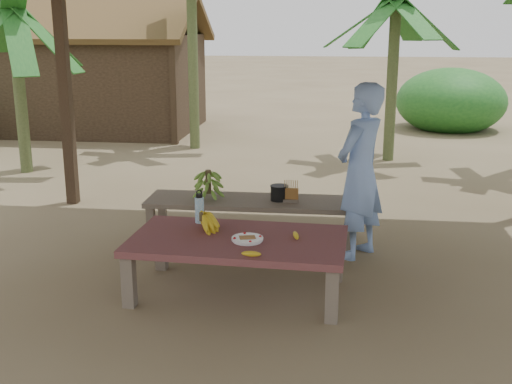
# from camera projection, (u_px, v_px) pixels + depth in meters

# --- Properties ---
(ground) EXTENTS (80.00, 80.00, 0.00)m
(ground) POSITION_uv_depth(u_px,v_px,m) (272.00, 282.00, 5.73)
(ground) COLOR brown
(ground) RESTS_ON ground
(work_table) EXTENTS (1.85, 1.09, 0.50)m
(work_table) POSITION_uv_depth(u_px,v_px,m) (238.00, 245.00, 5.40)
(work_table) COLOR brown
(work_table) RESTS_ON ground
(bench) EXTENTS (2.20, 0.61, 0.45)m
(bench) POSITION_uv_depth(u_px,v_px,m) (251.00, 205.00, 6.74)
(bench) COLOR brown
(bench) RESTS_ON ground
(ripe_banana_bunch) EXTENTS (0.36, 0.33, 0.18)m
(ripe_banana_bunch) POSITION_uv_depth(u_px,v_px,m) (201.00, 221.00, 5.54)
(ripe_banana_bunch) COLOR yellow
(ripe_banana_bunch) RESTS_ON work_table
(plate) EXTENTS (0.26, 0.26, 0.04)m
(plate) POSITION_uv_depth(u_px,v_px,m) (247.00, 239.00, 5.29)
(plate) COLOR white
(plate) RESTS_ON work_table
(loose_banana_front) EXTENTS (0.17, 0.09, 0.04)m
(loose_banana_front) POSITION_uv_depth(u_px,v_px,m) (251.00, 254.00, 4.95)
(loose_banana_front) COLOR yellow
(loose_banana_front) RESTS_ON work_table
(loose_banana_side) EXTENTS (0.07, 0.14, 0.04)m
(loose_banana_side) POSITION_uv_depth(u_px,v_px,m) (296.00, 235.00, 5.37)
(loose_banana_side) COLOR yellow
(loose_banana_side) RESTS_ON work_table
(water_flask) EXTENTS (0.08, 0.08, 0.31)m
(water_flask) POSITION_uv_depth(u_px,v_px,m) (200.00, 209.00, 5.76)
(water_flask) COLOR #459BD7
(water_flask) RESTS_ON work_table
(green_banana_stalk) EXTENTS (0.28, 0.28, 0.32)m
(green_banana_stalk) POSITION_uv_depth(u_px,v_px,m) (208.00, 184.00, 6.74)
(green_banana_stalk) COLOR #598C2D
(green_banana_stalk) RESTS_ON bench
(cooking_pot) EXTENTS (0.18, 0.18, 0.15)m
(cooking_pot) POSITION_uv_depth(u_px,v_px,m) (279.00, 193.00, 6.68)
(cooking_pot) COLOR black
(cooking_pot) RESTS_ON bench
(skewer_rack) EXTENTS (0.18, 0.08, 0.24)m
(skewer_rack) POSITION_uv_depth(u_px,v_px,m) (291.00, 191.00, 6.60)
(skewer_rack) COLOR #A57F47
(skewer_rack) RESTS_ON bench
(woman) EXTENTS (0.68, 0.75, 1.72)m
(woman) POSITION_uv_depth(u_px,v_px,m) (360.00, 172.00, 6.18)
(woman) COLOR #6F8FD2
(woman) RESTS_ON ground
(hut) EXTENTS (4.40, 3.43, 2.85)m
(hut) POSITION_uv_depth(u_px,v_px,m) (99.00, 78.00, 13.66)
(hut) COLOR black
(hut) RESTS_ON ground
(banana_plant_n) EXTENTS (1.80, 1.80, 2.85)m
(banana_plant_n) POSITION_uv_depth(u_px,v_px,m) (396.00, 15.00, 10.24)
(banana_plant_n) COLOR #596638
(banana_plant_n) RESTS_ON ground
(banana_plant_w) EXTENTS (1.80, 1.80, 2.65)m
(banana_plant_w) POSITION_uv_depth(u_px,v_px,m) (14.00, 28.00, 9.43)
(banana_plant_w) COLOR #596638
(banana_plant_w) RESTS_ON ground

